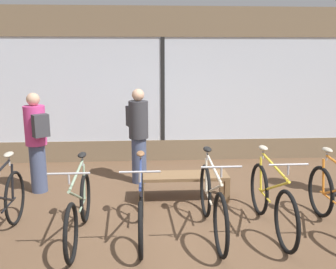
{
  "coord_description": "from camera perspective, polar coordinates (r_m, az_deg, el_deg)",
  "views": [
    {
      "loc": [
        -0.39,
        -4.58,
        2.29
      ],
      "look_at": [
        0.0,
        1.51,
        0.95
      ],
      "focal_mm": 40.0,
      "sensor_mm": 36.0,
      "label": 1
    }
  ],
  "objects": [
    {
      "name": "bicycle_center_left",
      "position": [
        4.84,
        -4.14,
        -11.0
      ],
      "size": [
        0.46,
        1.71,
        1.01
      ],
      "color": "black",
      "rests_on": "ground_plane"
    },
    {
      "name": "display_bench",
      "position": [
        5.93,
        2.35,
        -6.76
      ],
      "size": [
        1.4,
        0.44,
        0.42
      ],
      "color": "brown",
      "rests_on": "ground_plane"
    },
    {
      "name": "bicycle_right",
      "position": [
        5.12,
        15.45,
        -9.68
      ],
      "size": [
        0.46,
        1.8,
        1.05
      ],
      "color": "black",
      "rests_on": "ground_plane"
    },
    {
      "name": "ground_plane",
      "position": [
        5.13,
        1.11,
        -14.11
      ],
      "size": [
        24.0,
        24.0,
        0.0
      ],
      "primitive_type": "plane",
      "color": "brown"
    },
    {
      "name": "shop_back_wall",
      "position": [
        7.86,
        -0.82,
        7.64
      ],
      "size": [
        12.0,
        0.08,
        3.2
      ],
      "color": "#7A664C",
      "rests_on": "ground_plane"
    },
    {
      "name": "bicycle_center_right",
      "position": [
        4.89,
        6.74,
        -10.32
      ],
      "size": [
        0.46,
        1.83,
        1.06
      ],
      "color": "black",
      "rests_on": "ground_plane"
    },
    {
      "name": "customer_near_rack",
      "position": [
        6.47,
        -19.39,
        -0.77
      ],
      "size": [
        0.52,
        0.56,
        1.66
      ],
      "color": "#424C6B",
      "rests_on": "ground_plane"
    },
    {
      "name": "customer_by_window",
      "position": [
        6.6,
        -4.56,
        0.27
      ],
      "size": [
        0.46,
        0.56,
        1.68
      ],
      "color": "#424C6B",
      "rests_on": "ground_plane"
    },
    {
      "name": "bicycle_far_left",
      "position": [
        5.07,
        -24.18,
        -10.54
      ],
      "size": [
        0.46,
        1.8,
        1.05
      ],
      "color": "black",
      "rests_on": "ground_plane"
    },
    {
      "name": "bicycle_left",
      "position": [
        4.86,
        -13.41,
        -11.1
      ],
      "size": [
        0.46,
        1.72,
        1.02
      ],
      "color": "black",
      "rests_on": "ground_plane"
    }
  ]
}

